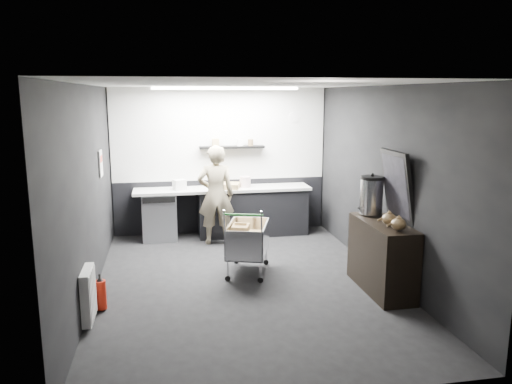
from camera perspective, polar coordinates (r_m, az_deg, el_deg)
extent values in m
plane|color=black|center=(7.03, -1.31, -10.37)|extent=(5.50, 5.50, 0.00)
plane|color=white|center=(6.55, -1.42, 12.19)|extent=(5.50, 5.50, 0.00)
plane|color=black|center=(9.35, -4.08, 3.55)|extent=(5.50, 0.00, 5.50)
plane|color=black|center=(4.05, 4.97, -6.58)|extent=(5.50, 0.00, 5.50)
plane|color=black|center=(6.64, -18.64, -0.11)|extent=(0.00, 5.50, 5.50)
plane|color=black|center=(7.25, 14.44, 1.02)|extent=(0.00, 5.50, 5.50)
cube|color=silver|center=(9.28, -4.11, 6.60)|extent=(3.95, 0.02, 1.70)
cube|color=black|center=(9.48, -4.00, -1.56)|extent=(3.95, 0.02, 1.00)
cube|color=black|center=(9.22, -2.77, 5.15)|extent=(1.20, 0.22, 0.04)
cylinder|color=white|center=(9.51, 4.37, 8.52)|extent=(0.20, 0.03, 0.20)
cube|color=silver|center=(7.88, -17.32, 3.13)|extent=(0.02, 0.30, 0.40)
cube|color=red|center=(7.87, -17.31, 3.64)|extent=(0.02, 0.22, 0.10)
cube|color=white|center=(6.06, -18.64, -11.07)|extent=(0.10, 0.50, 0.60)
cube|color=white|center=(8.38, -3.49, 11.74)|extent=(2.40, 0.20, 0.04)
cube|color=black|center=(9.28, -0.39, -2.29)|extent=(2.00, 0.56, 0.85)
cube|color=silver|center=(9.10, -3.80, 0.32)|extent=(3.20, 0.60, 0.05)
cube|color=#9EA0A5|center=(9.14, -10.95, -2.71)|extent=(0.60, 0.58, 0.85)
cube|color=black|center=(8.77, -11.04, -0.92)|extent=(0.56, 0.02, 0.10)
imported|color=#BEB596|center=(8.65, -4.61, -0.34)|extent=(0.64, 0.43, 1.73)
cube|color=silver|center=(7.33, -0.95, -6.93)|extent=(0.77, 0.96, 0.02)
cube|color=silver|center=(7.23, -3.01, -5.44)|extent=(0.27, 0.80, 0.44)
cube|color=silver|center=(7.31, 1.07, -5.23)|extent=(0.27, 0.80, 0.44)
cube|color=silver|center=(6.88, -0.38, -6.29)|extent=(0.52, 0.18, 0.44)
cube|color=silver|center=(7.66, -1.47, -4.49)|extent=(0.52, 0.18, 0.44)
cylinder|color=silver|center=(6.99, -2.31, -9.06)|extent=(0.02, 0.02, 0.30)
cylinder|color=silver|center=(7.06, 1.45, -8.82)|extent=(0.02, 0.02, 0.30)
cylinder|color=silver|center=(7.70, -3.13, -7.14)|extent=(0.02, 0.02, 0.30)
cylinder|color=silver|center=(7.77, 0.27, -6.95)|extent=(0.02, 0.02, 0.30)
cylinder|color=green|center=(6.70, -0.29, -2.62)|extent=(0.53, 0.19, 0.03)
cube|color=olive|center=(7.35, -2.00, -5.28)|extent=(0.32, 0.35, 0.37)
cube|color=olive|center=(7.19, 0.30, -5.81)|extent=(0.29, 0.33, 0.34)
cylinder|color=black|center=(7.03, -2.30, -10.04)|extent=(0.08, 0.05, 0.08)
cylinder|color=black|center=(7.74, -3.12, -8.04)|extent=(0.08, 0.05, 0.08)
cylinder|color=black|center=(7.11, 1.44, -9.79)|extent=(0.08, 0.05, 0.08)
cylinder|color=black|center=(7.81, 0.27, -7.84)|extent=(0.08, 0.05, 0.08)
cube|color=black|center=(6.85, 14.17, -7.17)|extent=(0.47, 1.25, 0.94)
cylinder|color=silver|center=(7.03, 13.05, -0.50)|extent=(0.31, 0.31, 0.48)
cylinder|color=black|center=(6.98, 13.14, 1.59)|extent=(0.31, 0.31, 0.04)
sphere|color=black|center=(6.98, 13.16, 1.93)|extent=(0.05, 0.05, 0.05)
ellipsoid|color=brown|center=(6.56, 14.97, -3.00)|extent=(0.19, 0.19, 0.15)
ellipsoid|color=brown|center=(6.34, 15.97, -3.55)|extent=(0.19, 0.19, 0.15)
cube|color=black|center=(6.75, 15.86, 0.69)|extent=(0.21, 0.73, 0.93)
cube|color=black|center=(6.74, 15.67, 0.68)|extent=(0.15, 0.62, 0.80)
cylinder|color=#AA1B0B|center=(6.42, -17.32, -11.15)|extent=(0.13, 0.13, 0.36)
cone|color=black|center=(6.34, -17.43, -9.47)|extent=(0.09, 0.09, 0.05)
cylinder|color=black|center=(6.33, -17.45, -9.17)|extent=(0.03, 0.03, 0.05)
cube|color=#A18856|center=(9.05, -3.42, 0.72)|extent=(0.56, 0.48, 0.09)
cylinder|color=beige|center=(9.14, -1.24, 1.17)|extent=(0.20, 0.20, 0.20)
cube|color=white|center=(8.98, -8.74, 0.82)|extent=(0.25, 0.23, 0.18)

